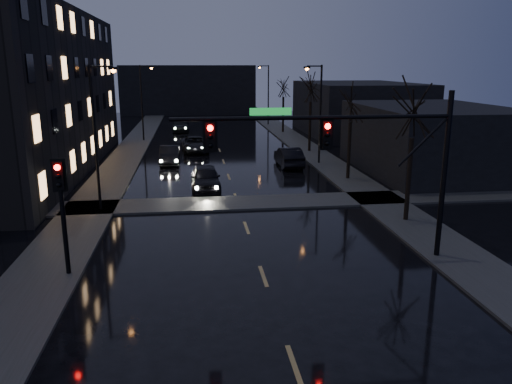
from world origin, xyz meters
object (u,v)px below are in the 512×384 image
object	(u,v)px
oncoming_car_a	(205,178)
oncoming_car_b	(170,155)
oncoming_car_d	(181,125)
lead_car	(289,157)
oncoming_car_c	(195,144)

from	to	relation	value
oncoming_car_a	oncoming_car_b	xyz separation A→B (m)	(-2.68, 9.33, -0.05)
oncoming_car_b	oncoming_car_d	world-z (taller)	oncoming_car_d
oncoming_car_a	lead_car	bearing A→B (deg)	44.51
oncoming_car_a	oncoming_car_d	world-z (taller)	oncoming_car_a
oncoming_car_b	oncoming_car_d	distance (m)	21.22
oncoming_car_b	oncoming_car_c	distance (m)	6.24
oncoming_car_c	lead_car	distance (m)	11.12
oncoming_car_b	oncoming_car_c	bearing A→B (deg)	70.09
oncoming_car_b	oncoming_car_c	size ratio (longest dim) A/B	0.87
oncoming_car_d	lead_car	xyz separation A→B (m)	(9.09, -23.60, 0.05)
oncoming_car_c	oncoming_car_d	xyz separation A→B (m)	(-1.63, 15.35, 0.03)
oncoming_car_b	lead_car	xyz separation A→B (m)	(9.59, -2.39, 0.05)
oncoming_car_d	lead_car	bearing A→B (deg)	-69.80
oncoming_car_a	lead_car	distance (m)	9.79
oncoming_car_c	oncoming_car_d	distance (m)	15.43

